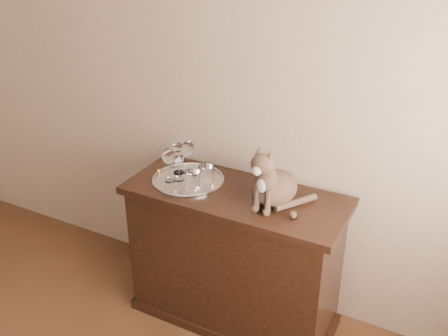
# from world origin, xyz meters

# --- Properties ---
(wall_back) EXTENTS (4.00, 0.10, 2.70)m
(wall_back) POSITION_xyz_m (0.00, 2.25, 1.35)
(wall_back) COLOR tan
(wall_back) RESTS_ON ground
(sideboard) EXTENTS (1.20, 0.50, 0.85)m
(sideboard) POSITION_xyz_m (0.60, 1.94, 0.42)
(sideboard) COLOR black
(sideboard) RESTS_ON ground
(tray) EXTENTS (0.40, 0.40, 0.01)m
(tray) POSITION_xyz_m (0.31, 1.94, 0.85)
(tray) COLOR silver
(tray) RESTS_ON sideboard
(wine_glass_a) EXTENTS (0.07, 0.07, 0.19)m
(wine_glass_a) POSITION_xyz_m (0.21, 1.99, 0.95)
(wine_glass_a) COLOR white
(wine_glass_a) RESTS_ON tray
(wine_glass_b) EXTENTS (0.07, 0.07, 0.19)m
(wine_glass_b) POSITION_xyz_m (0.26, 2.02, 0.95)
(wine_glass_b) COLOR silver
(wine_glass_b) RESTS_ON tray
(wine_glass_c) EXTENTS (0.07, 0.07, 0.19)m
(wine_glass_c) POSITION_xyz_m (0.22, 1.89, 0.95)
(wine_glass_c) COLOR silver
(wine_glass_c) RESTS_ON tray
(wine_glass_d) EXTENTS (0.07, 0.07, 0.17)m
(wine_glass_d) POSITION_xyz_m (0.26, 1.92, 0.95)
(wine_glass_d) COLOR white
(wine_glass_d) RESTS_ON tray
(tumbler_a) EXTENTS (0.08, 0.08, 0.09)m
(tumbler_a) POSITION_xyz_m (0.37, 1.88, 0.90)
(tumbler_a) COLOR white
(tumbler_a) RESTS_ON tray
(tumbler_c) EXTENTS (0.08, 0.08, 0.09)m
(tumbler_c) POSITION_xyz_m (0.41, 1.97, 0.91)
(tumbler_c) COLOR silver
(tumbler_c) RESTS_ON tray
(cat) EXTENTS (0.38, 0.36, 0.34)m
(cat) POSITION_xyz_m (0.82, 1.94, 1.02)
(cat) COLOR brown
(cat) RESTS_ON sideboard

